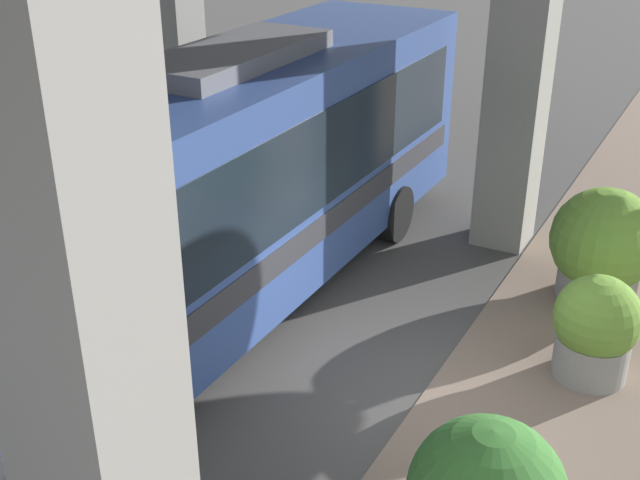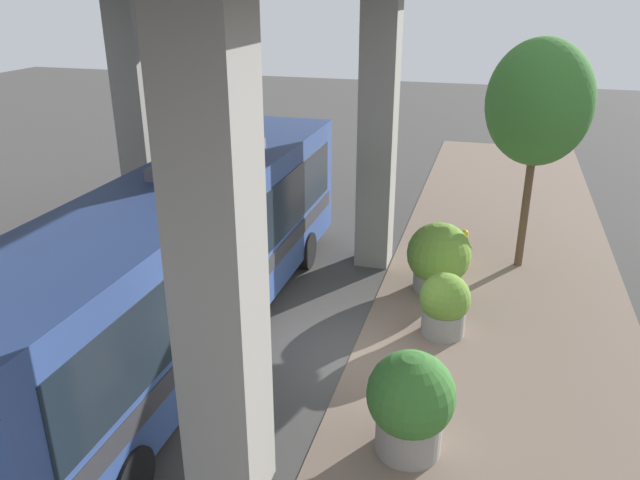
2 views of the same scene
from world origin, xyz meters
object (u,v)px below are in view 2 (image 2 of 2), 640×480
Objects in this scene: planter_middle at (438,258)px; planter_front at (410,403)px; fire_hydrant at (463,248)px; planter_back at (444,305)px; street_tree_near at (539,103)px; bus at (189,251)px.

planter_front is at bearing 91.67° from planter_middle.
planter_middle is (0.18, -6.03, -0.06)m from planter_front.
planter_front is (0.34, 7.72, 0.40)m from fire_hydrant.
fire_hydrant is 0.58× the size of planter_front.
planter_back is at bearing 99.60° from planter_middle.
fire_hydrant is 7.74m from planter_front.
planter_middle is 0.30× the size of street_tree_near.
planter_front is (-4.95, 2.24, -1.15)m from bus.
planter_back is at bearing 68.87° from street_tree_near.
bus reaches higher than planter_front.
planter_middle is 2.15m from planter_back.
bus is 2.16× the size of street_tree_near.
bus is 9.02× the size of planter_back.
street_tree_near is at bearing -133.07° from planter_middle.
planter_front reaches higher than planter_middle.
planter_front is 1.26× the size of planter_back.
planter_front is 9.07m from street_tree_near.
planter_front reaches higher than fire_hydrant.
planter_back is at bearing -92.66° from planter_front.
planter_back is 0.24× the size of street_tree_near.
fire_hydrant is 0.59× the size of planter_middle.
fire_hydrant is at bearing 16.93° from street_tree_near.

